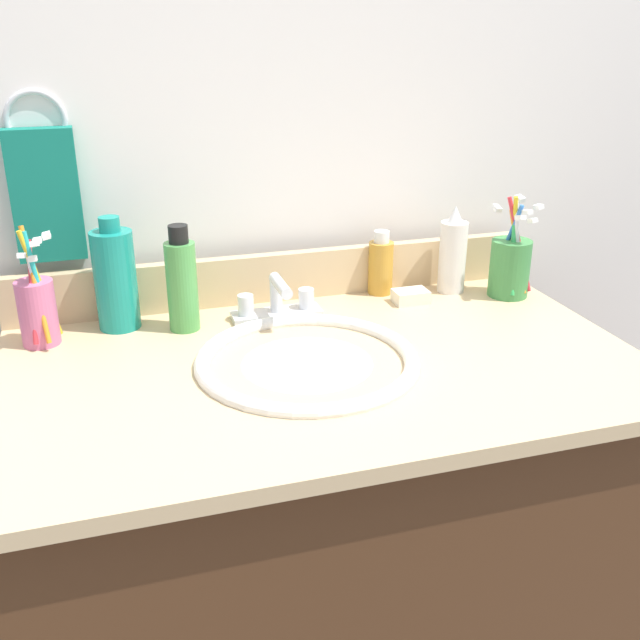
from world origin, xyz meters
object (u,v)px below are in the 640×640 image
object	(u,v)px
hand_towel	(46,195)
soap_bar	(411,296)
cup_green	(510,265)
bottle_lotion_white	(453,254)
faucet	(277,304)
bottle_oil_amber	(381,266)
cup_pink	(38,308)
bottle_mouthwash_teal	(115,279)
bottle_toner_green	(182,283)

from	to	relation	value
hand_towel	soap_bar	distance (m)	0.67
hand_towel	soap_bar	size ratio (longest dim) A/B	3.44
cup_green	soap_bar	bearing A→B (deg)	174.47
hand_towel	bottle_lotion_white	size ratio (longest dim) A/B	1.30
faucet	bottle_lotion_white	world-z (taller)	bottle_lotion_white
bottle_lotion_white	bottle_oil_amber	size ratio (longest dim) A/B	1.37
bottle_lotion_white	cup_pink	size ratio (longest dim) A/B	0.87
bottle_mouthwash_teal	cup_green	world-z (taller)	cup_green
bottle_toner_green	cup_green	size ratio (longest dim) A/B	0.93
faucet	cup_green	distance (m)	0.45
cup_green	faucet	bearing A→B (deg)	178.25
hand_towel	bottle_oil_amber	bearing A→B (deg)	-4.44
bottle_oil_amber	bottle_lotion_white	bearing A→B (deg)	-12.31
bottle_mouthwash_teal	cup_pink	bearing A→B (deg)	-163.98
hand_towel	bottle_mouthwash_teal	distance (m)	0.18
bottle_lotion_white	cup_green	distance (m)	0.11
bottle_oil_amber	cup_pink	distance (m)	0.62
hand_towel	bottle_oil_amber	distance (m)	0.61
hand_towel	cup_green	size ratio (longest dim) A/B	1.13
bottle_mouthwash_teal	cup_pink	world-z (taller)	cup_pink
cup_pink	hand_towel	bearing A→B (deg)	74.89
cup_green	bottle_mouthwash_teal	bearing A→B (deg)	175.54
bottle_mouthwash_teal	soap_bar	bearing A→B (deg)	-4.07
bottle_mouthwash_teal	bottle_oil_amber	xyz separation A→B (m)	(0.49, 0.03, -0.03)
bottle_lotion_white	cup_green	size ratio (longest dim) A/B	0.87
bottle_lotion_white	faucet	bearing A→B (deg)	-173.41
hand_towel	bottle_toner_green	distance (m)	0.27
hand_towel	faucet	size ratio (longest dim) A/B	1.38
cup_pink	cup_green	bearing A→B (deg)	-1.37
bottle_oil_amber	hand_towel	bearing A→B (deg)	175.56
soap_bar	hand_towel	bearing A→B (deg)	169.83
hand_towel	cup_pink	xyz separation A→B (m)	(-0.03, -0.11, -0.16)
bottle_lotion_white	cup_pink	distance (m)	0.75
bottle_oil_amber	bottle_toner_green	xyz separation A→B (m)	(-0.38, -0.07, 0.03)
cup_pink	soap_bar	size ratio (longest dim) A/B	3.06
faucet	bottle_oil_amber	bearing A→B (deg)	17.71
faucet	soap_bar	bearing A→B (deg)	1.10
faucet	soap_bar	xyz separation A→B (m)	(0.26, 0.00, -0.02)
hand_towel	bottle_mouthwash_teal	bearing A→B (deg)	-37.75
bottle_mouthwash_teal	bottle_toner_green	bearing A→B (deg)	-20.94
cup_green	soap_bar	distance (m)	0.20
cup_green	soap_bar	world-z (taller)	cup_green
hand_towel	cup_pink	size ratio (longest dim) A/B	1.12
bottle_lotion_white	hand_towel	bearing A→B (deg)	174.06
bottle_toner_green	cup_pink	world-z (taller)	cup_pink
bottle_toner_green	hand_towel	bearing A→B (deg)	150.38
cup_pink	soap_bar	xyz separation A→B (m)	(0.65, -0.00, -0.05)
hand_towel	bottle_toner_green	size ratio (longest dim) A/B	1.21
bottle_toner_green	soap_bar	xyz separation A→B (m)	(0.42, 0.00, -0.07)
bottle_lotion_white	bottle_mouthwash_teal	distance (m)	0.63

